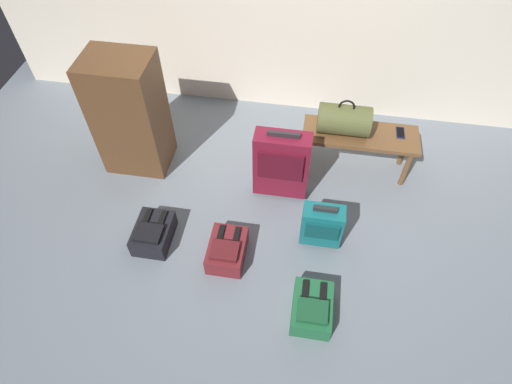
{
  "coord_description": "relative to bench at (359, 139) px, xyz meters",
  "views": [
    {
      "loc": [
        0.16,
        -2.08,
        2.94
      ],
      "look_at": [
        -0.19,
        0.09,
        0.25
      ],
      "focal_mm": 29.59,
      "sensor_mm": 36.0,
      "label": 1
    }
  ],
  "objects": [
    {
      "name": "cell_phone",
      "position": [
        0.34,
        0.06,
        0.07
      ],
      "size": [
        0.07,
        0.14,
        0.01
      ],
      "color": "#191E4C",
      "rests_on": "bench"
    },
    {
      "name": "side_cabinet",
      "position": [
        -1.99,
        -0.21,
        0.18
      ],
      "size": [
        0.56,
        0.44,
        1.1
      ],
      "color": "brown",
      "rests_on": "ground"
    },
    {
      "name": "suitcase_small_teal",
      "position": [
        -0.26,
        -0.88,
        -0.13
      ],
      "size": [
        0.32,
        0.19,
        0.46
      ],
      "color": "#14666B",
      "rests_on": "ground"
    },
    {
      "name": "duffel_bag_olive",
      "position": [
        -0.17,
        0.0,
        0.2
      ],
      "size": [
        0.44,
        0.26,
        0.34
      ],
      "color": "#51562D",
      "rests_on": "bench"
    },
    {
      "name": "backpack_dark",
      "position": [
        -1.59,
        -1.07,
        -0.27
      ],
      "size": [
        0.28,
        0.38,
        0.21
      ],
      "color": "black",
      "rests_on": "ground"
    },
    {
      "name": "backpack_green",
      "position": [
        -0.28,
        -1.51,
        -0.27
      ],
      "size": [
        0.28,
        0.38,
        0.21
      ],
      "color": "#1E6038",
      "rests_on": "ground"
    },
    {
      "name": "ground_plane",
      "position": [
        -0.63,
        -0.74,
        -0.37
      ],
      "size": [
        6.6,
        6.6,
        0.0
      ],
      "primitive_type": "plane",
      "color": "slate"
    },
    {
      "name": "backpack_maroon",
      "position": [
        -0.97,
        -1.14,
        -0.27
      ],
      "size": [
        0.28,
        0.38,
        0.21
      ],
      "color": "maroon",
      "rests_on": "ground"
    },
    {
      "name": "bench",
      "position": [
        0.0,
        0.0,
        0.0
      ],
      "size": [
        1.0,
        0.36,
        0.43
      ],
      "color": "brown",
      "rests_on": "ground"
    },
    {
      "name": "suitcase_upright_burgundy",
      "position": [
        -0.64,
        -0.41,
        0.01
      ],
      "size": [
        0.46,
        0.2,
        0.72
      ],
      "color": "maroon",
      "rests_on": "ground"
    }
  ]
}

